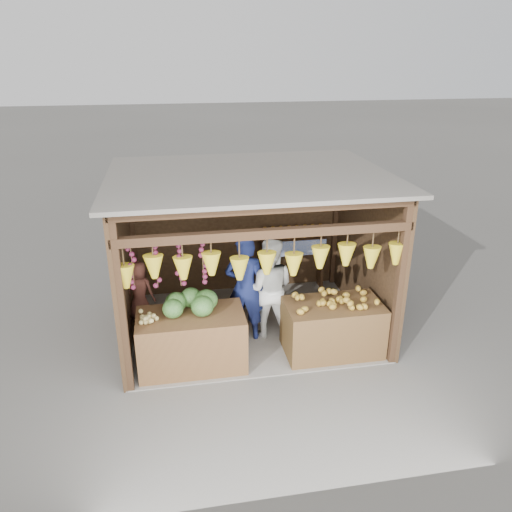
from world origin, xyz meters
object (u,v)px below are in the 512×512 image
Objects in this scene: counter_right at (332,328)px; vendor_seated at (140,291)px; woman_standing at (269,288)px; man_standing at (245,288)px; counter_left at (192,341)px.

counter_right is 3.12m from vendor_seated.
woman_standing reaches higher than vendor_seated.
man_standing is 1.70m from vendor_seated.
woman_standing reaches higher than counter_right.
woman_standing is 1.69× the size of vendor_seated.
woman_standing is (-0.86, 0.69, 0.43)m from counter_right.
woman_standing is at bearing -162.06° from vendor_seated.
counter_left is at bearing 53.07° from man_standing.
woman_standing is at bearing 141.16° from counter_right.
vendor_seated is at bearing 160.93° from counter_right.
man_standing reaches higher than woman_standing.
man_standing is 1.05× the size of woman_standing.
counter_right is at bearing 158.16° from woman_standing.
vendor_seated is (-2.06, 0.32, -0.03)m from woman_standing.
vendor_seated is at bearing 8.27° from woman_standing.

